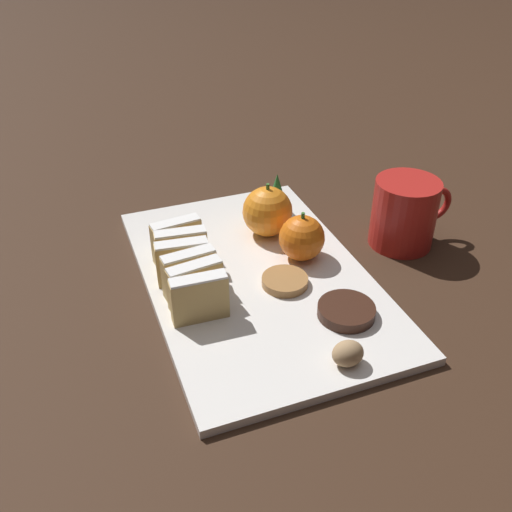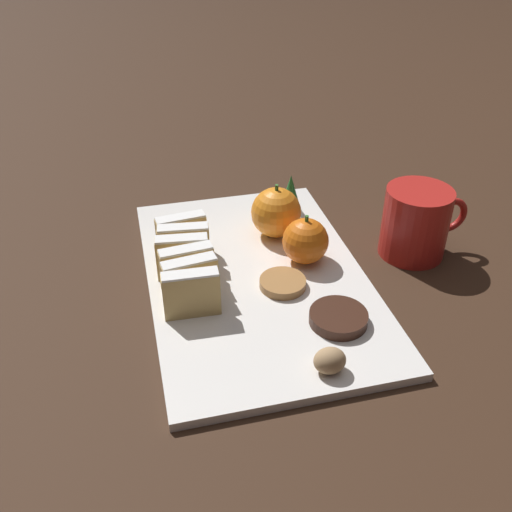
% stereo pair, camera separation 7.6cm
% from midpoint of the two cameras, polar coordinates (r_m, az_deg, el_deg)
% --- Properties ---
extents(ground_plane, '(6.00, 6.00, 0.00)m').
position_cam_midpoint_polar(ground_plane, '(0.78, -2.77, -2.65)').
color(ground_plane, '#382316').
extents(serving_platter, '(0.29, 0.45, 0.01)m').
position_cam_midpoint_polar(serving_platter, '(0.78, -2.79, -2.29)').
color(serving_platter, white).
rests_on(serving_platter, ground_plane).
extents(stollen_slice_front, '(0.07, 0.02, 0.06)m').
position_cam_midpoint_polar(stollen_slice_front, '(0.69, -8.83, -4.31)').
color(stollen_slice_front, tan).
rests_on(stollen_slice_front, serving_platter).
extents(stollen_slice_second, '(0.07, 0.03, 0.06)m').
position_cam_midpoint_polar(stollen_slice_second, '(0.71, -9.13, -2.99)').
color(stollen_slice_second, tan).
rests_on(stollen_slice_second, serving_platter).
extents(stollen_slice_third, '(0.07, 0.03, 0.06)m').
position_cam_midpoint_polar(stollen_slice_third, '(0.73, -9.63, -1.79)').
color(stollen_slice_third, tan).
rests_on(stollen_slice_third, serving_platter).
extents(stollen_slice_fourth, '(0.07, 0.03, 0.06)m').
position_cam_midpoint_polar(stollen_slice_fourth, '(0.75, -10.21, -0.69)').
color(stollen_slice_fourth, tan).
rests_on(stollen_slice_fourth, serving_platter).
extents(stollen_slice_fifth, '(0.07, 0.03, 0.06)m').
position_cam_midpoint_polar(stollen_slice_fifth, '(0.78, -10.24, 0.46)').
color(stollen_slice_fifth, tan).
rests_on(stollen_slice_fifth, serving_platter).
extents(stollen_slice_sixth, '(0.07, 0.03, 0.06)m').
position_cam_midpoint_polar(stollen_slice_sixth, '(0.80, -10.62, 1.47)').
color(stollen_slice_sixth, tan).
rests_on(stollen_slice_sixth, serving_platter).
extents(orange_near, '(0.07, 0.07, 0.08)m').
position_cam_midpoint_polar(orange_near, '(0.84, -1.42, 4.40)').
color(orange_near, orange).
rests_on(orange_near, serving_platter).
extents(orange_far, '(0.06, 0.06, 0.07)m').
position_cam_midpoint_polar(orange_far, '(0.79, 1.88, 1.73)').
color(orange_far, orange).
rests_on(orange_far, serving_platter).
extents(walnut, '(0.04, 0.03, 0.03)m').
position_cam_midpoint_polar(walnut, '(0.64, 5.79, -9.81)').
color(walnut, tan).
rests_on(walnut, serving_platter).
extents(chocolate_cookie, '(0.07, 0.07, 0.01)m').
position_cam_midpoint_polar(chocolate_cookie, '(0.70, 5.99, -5.60)').
color(chocolate_cookie, '#381E14').
rests_on(chocolate_cookie, serving_platter).
extents(gingerbread_cookie, '(0.06, 0.06, 0.01)m').
position_cam_midpoint_polar(gingerbread_cookie, '(0.75, 0.03, -2.62)').
color(gingerbread_cookie, '#A3703D').
rests_on(gingerbread_cookie, serving_platter).
extents(evergreen_sprig, '(0.04, 0.04, 0.06)m').
position_cam_midpoint_polar(evergreen_sprig, '(0.91, -0.28, 6.36)').
color(evergreen_sprig, '#23662D').
rests_on(evergreen_sprig, serving_platter).
extents(coffee_mug, '(0.13, 0.09, 0.10)m').
position_cam_midpoint_polar(coffee_mug, '(0.85, 12.25, 4.16)').
color(coffee_mug, red).
rests_on(coffee_mug, ground_plane).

